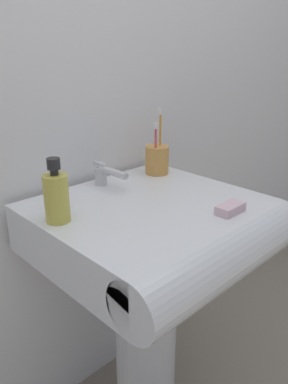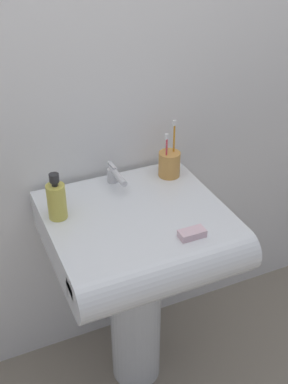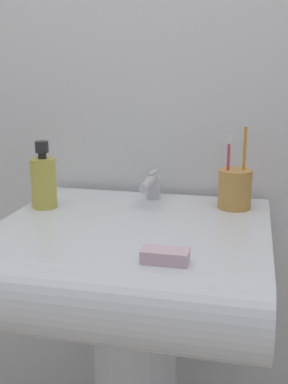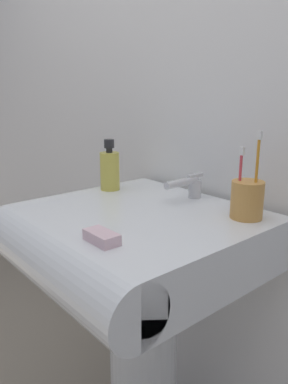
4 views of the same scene
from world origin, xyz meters
The scene contains 8 objects.
ground_plane centered at (0.00, 0.00, 0.00)m, with size 6.00×6.00×0.00m, color gray.
wall_back centered at (0.00, 0.30, 1.20)m, with size 5.00×0.05×2.40m, color white.
sink_pedestal centered at (0.00, 0.00, 0.34)m, with size 0.20×0.20×0.69m, color white.
sink_basin centered at (0.00, -0.05, 0.76)m, with size 0.59×0.58×0.14m.
faucet centered at (0.00, 0.18, 0.87)m, with size 0.04×0.15×0.07m.
toothbrush_cup centered at (0.21, 0.16, 0.88)m, with size 0.08×0.08×0.22m.
soap_bottle centered at (-0.24, 0.06, 0.89)m, with size 0.06×0.06×0.16m.
bar_soap centered at (0.11, -0.21, 0.84)m, with size 0.08×0.04×0.02m, color silver.
Camera 2 is at (-0.51, -1.23, 1.74)m, focal length 45.00 mm.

